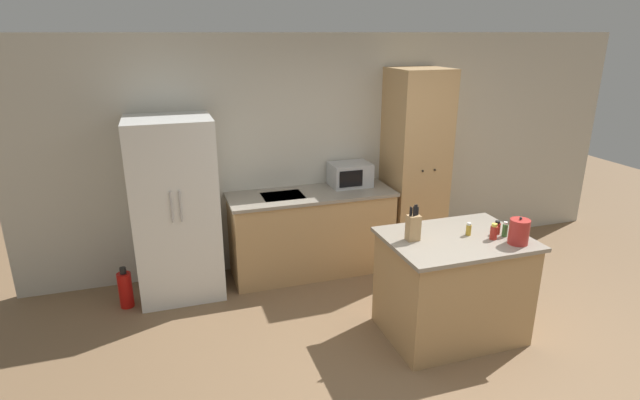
{
  "coord_description": "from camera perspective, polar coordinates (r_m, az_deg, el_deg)",
  "views": [
    {
      "loc": [
        -2.04,
        -2.97,
        2.61
      ],
      "look_at": [
        -0.61,
        1.4,
        1.05
      ],
      "focal_mm": 28.0,
      "sensor_mm": 36.0,
      "label": 1
    }
  ],
  "objects": [
    {
      "name": "ground_plane",
      "position": [
        4.45,
        13.88,
        -17.81
      ],
      "size": [
        14.0,
        14.0,
        0.0
      ],
      "primitive_type": "plane",
      "color": "#846647"
    },
    {
      "name": "wall_back",
      "position": [
        5.83,
        2.92,
        5.72
      ],
      "size": [
        7.2,
        0.06,
        2.6
      ],
      "color": "beige",
      "rests_on": "ground_plane"
    },
    {
      "name": "refrigerator",
      "position": [
        5.2,
        -16.18,
        -1.0
      ],
      "size": [
        0.82,
        0.73,
        1.84
      ],
      "color": "white",
      "rests_on": "ground_plane"
    },
    {
      "name": "back_counter",
      "position": [
        5.61,
        -0.99,
        -3.69
      ],
      "size": [
        1.82,
        0.67,
        0.94
      ],
      "color": "tan",
      "rests_on": "ground_plane"
    },
    {
      "name": "pantry_cabinet",
      "position": [
        5.88,
        10.76,
        3.68
      ],
      "size": [
        0.62,
        0.63,
        2.23
      ],
      "color": "tan",
      "rests_on": "ground_plane"
    },
    {
      "name": "kitchen_island",
      "position": [
        4.63,
        14.84,
        -9.45
      ],
      "size": [
        1.21,
        0.89,
        0.94
      ],
      "color": "tan",
      "rests_on": "ground_plane"
    },
    {
      "name": "microwave",
      "position": [
        5.68,
        3.45,
        2.94
      ],
      "size": [
        0.45,
        0.35,
        0.26
      ],
      "color": "#B2B5B7",
      "rests_on": "back_counter"
    },
    {
      "name": "knife_block",
      "position": [
        4.25,
        10.6,
        -3.03
      ],
      "size": [
        0.11,
        0.09,
        0.31
      ],
      "color": "tan",
      "rests_on": "kitchen_island"
    },
    {
      "name": "spice_bottle_tall_dark",
      "position": [
        4.59,
        19.58,
        -3.02
      ],
      "size": [
        0.06,
        0.06,
        0.12
      ],
      "color": "#B2281E",
      "rests_on": "kitchen_island"
    },
    {
      "name": "spice_bottle_short_red",
      "position": [
        4.47,
        19.24,
        -3.46
      ],
      "size": [
        0.06,
        0.06,
        0.14
      ],
      "color": "#B2281E",
      "rests_on": "kitchen_island"
    },
    {
      "name": "spice_bottle_amber_oil",
      "position": [
        4.56,
        20.38,
        -3.19
      ],
      "size": [
        0.05,
        0.05,
        0.13
      ],
      "color": "#337033",
      "rests_on": "kitchen_island"
    },
    {
      "name": "spice_bottle_green_herb",
      "position": [
        4.49,
        16.62,
        -3.24
      ],
      "size": [
        0.05,
        0.05,
        0.11
      ],
      "color": "gold",
      "rests_on": "kitchen_island"
    },
    {
      "name": "kettle",
      "position": [
        4.43,
        21.79,
        -3.38
      ],
      "size": [
        0.16,
        0.16,
        0.24
      ],
      "color": "#B72D28",
      "rests_on": "kitchen_island"
    },
    {
      "name": "fire_extinguisher",
      "position": [
        5.37,
        -21.34,
        -9.49
      ],
      "size": [
        0.13,
        0.13,
        0.43
      ],
      "color": "red",
      "rests_on": "ground_plane"
    }
  ]
}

